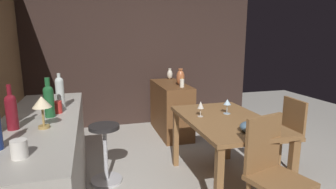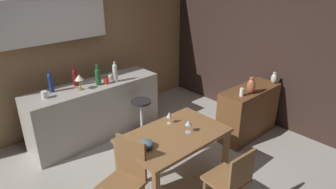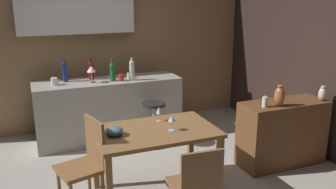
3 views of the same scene
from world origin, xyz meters
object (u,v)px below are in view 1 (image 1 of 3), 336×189
at_px(wine_glass_left, 201,105).
at_px(vase_copper, 180,77).
at_px(chair_near_window, 273,171).
at_px(cup_red, 58,107).
at_px(fruit_bowl, 250,127).
at_px(wine_bottle_ruby, 11,110).
at_px(pillar_candle_tall, 182,83).
at_px(wine_glass_right, 227,103).
at_px(wine_bottle_clear, 60,91).
at_px(chair_by_doorway, 283,132).
at_px(vase_ceramic_ivory, 170,74).
at_px(dining_table, 226,127).
at_px(wine_bottle_green, 49,99).
at_px(bar_stool, 105,152).
at_px(sideboard_cabinet, 171,109).
at_px(cup_white, 19,149).
at_px(counter_lamp, 42,104).
at_px(cup_cream, 45,105).

height_order(wine_glass_left, vase_copper, vase_copper).
relative_size(chair_near_window, cup_red, 8.56).
distance_m(fruit_bowl, cup_red, 1.67).
bearing_deg(wine_bottle_ruby, pillar_candle_tall, -47.33).
distance_m(wine_glass_right, wine_bottle_clear, 1.68).
bearing_deg(wine_bottle_clear, chair_by_doorway, -92.91).
height_order(cup_red, pillar_candle_tall, cup_red).
distance_m(chair_by_doorway, vase_ceramic_ivory, 2.26).
bearing_deg(wine_glass_right, dining_table, 150.25).
bearing_deg(pillar_candle_tall, wine_bottle_clear, 126.49).
relative_size(fruit_bowl, vase_copper, 0.69).
bearing_deg(wine_bottle_green, pillar_candle_tall, -48.76).
relative_size(dining_table, cup_red, 11.45).
xyz_separation_m(bar_stool, wine_bottle_clear, (-0.19, 0.38, 0.72)).
distance_m(sideboard_cabinet, wine_bottle_clear, 2.22).
height_order(wine_bottle_clear, cup_white, wine_bottle_clear).
bearing_deg(chair_by_doorway, fruit_bowl, 124.08).
bearing_deg(dining_table, vase_ceramic_ivory, -1.00).
relative_size(dining_table, wine_bottle_clear, 3.85).
relative_size(chair_by_doorway, counter_lamp, 3.64).
relative_size(counter_lamp, vase_copper, 0.92).
bearing_deg(pillar_candle_tall, vase_copper, -10.78).
xyz_separation_m(wine_bottle_clear, counter_lamp, (-0.57, 0.07, 0.02)).
height_order(bar_stool, pillar_candle_tall, pillar_candle_tall).
height_order(bar_stool, fruit_bowl, fruit_bowl).
bearing_deg(wine_glass_left, chair_near_window, -163.29).
xyz_separation_m(sideboard_cabinet, cup_red, (-1.67, 1.51, 0.54)).
bearing_deg(wine_bottle_green, wine_glass_right, -83.27).
bearing_deg(vase_ceramic_ivory, chair_by_doorway, -160.42).
height_order(wine_bottle_green, vase_copper, wine_bottle_green).
bearing_deg(bar_stool, pillar_candle_tall, -50.75).
relative_size(wine_bottle_clear, cup_white, 2.66).
height_order(sideboard_cabinet, wine_glass_right, wine_glass_right).
height_order(sideboard_cabinet, pillar_candle_tall, pillar_candle_tall).
xyz_separation_m(wine_bottle_green, cup_white, (-0.80, 0.06, -0.10)).
relative_size(bar_stool, cup_white, 5.23).
height_order(sideboard_cabinet, fruit_bowl, fruit_bowl).
relative_size(wine_bottle_green, cup_white, 2.67).
distance_m(chair_near_window, cup_cream, 2.03).
bearing_deg(cup_red, wine_bottle_clear, -4.29).
bearing_deg(bar_stool, counter_lamp, 149.36).
distance_m(wine_glass_right, cup_red, 1.68).
distance_m(sideboard_cabinet, pillar_candle_tall, 0.59).
xyz_separation_m(chair_near_window, cup_red, (0.79, 1.62, 0.44)).
distance_m(wine_glass_right, cup_cream, 1.80).
bearing_deg(chair_near_window, cup_red, 63.95).
xyz_separation_m(chair_by_doorway, cup_cream, (0.12, 2.50, 0.46)).
bearing_deg(counter_lamp, pillar_candle_tall, -43.40).
distance_m(wine_bottle_ruby, pillar_candle_tall, 2.50).
relative_size(chair_by_doorway, wine_glass_right, 5.42).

